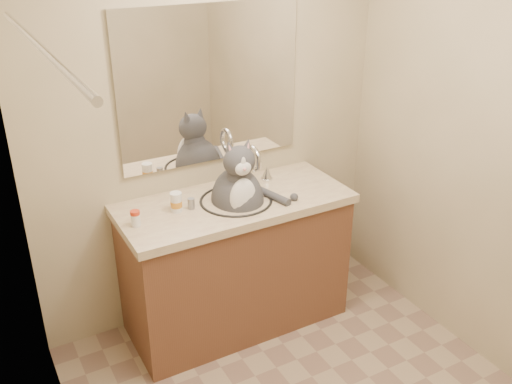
{
  "coord_description": "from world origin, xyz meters",
  "views": [
    {
      "loc": [
        -1.3,
        -1.65,
        2.29
      ],
      "look_at": [
        -0.03,
        0.65,
        1.04
      ],
      "focal_mm": 40.0,
      "sensor_mm": 36.0,
      "label": 1
    }
  ],
  "objects_px": {
    "pill_bottle_redcap": "(135,218)",
    "pill_bottle_orange": "(176,202)",
    "cat": "(239,196)",
    "grey_canister": "(191,204)"
  },
  "relations": [
    {
      "from": "cat",
      "to": "grey_canister",
      "type": "distance_m",
      "value": 0.27
    },
    {
      "from": "cat",
      "to": "pill_bottle_orange",
      "type": "bearing_deg",
      "value": -178.38
    },
    {
      "from": "pill_bottle_redcap",
      "to": "cat",
      "type": "bearing_deg",
      "value": -0.08
    },
    {
      "from": "pill_bottle_redcap",
      "to": "pill_bottle_orange",
      "type": "relative_size",
      "value": 0.78
    },
    {
      "from": "cat",
      "to": "pill_bottle_redcap",
      "type": "height_order",
      "value": "cat"
    },
    {
      "from": "pill_bottle_redcap",
      "to": "grey_canister",
      "type": "bearing_deg",
      "value": 7.23
    },
    {
      "from": "pill_bottle_redcap",
      "to": "pill_bottle_orange",
      "type": "distance_m",
      "value": 0.25
    },
    {
      "from": "pill_bottle_orange",
      "to": "pill_bottle_redcap",
      "type": "bearing_deg",
      "value": -167.79
    },
    {
      "from": "cat",
      "to": "grey_canister",
      "type": "height_order",
      "value": "cat"
    },
    {
      "from": "pill_bottle_redcap",
      "to": "grey_canister",
      "type": "distance_m",
      "value": 0.33
    }
  ]
}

